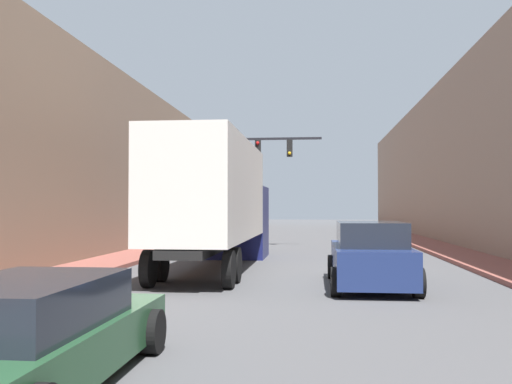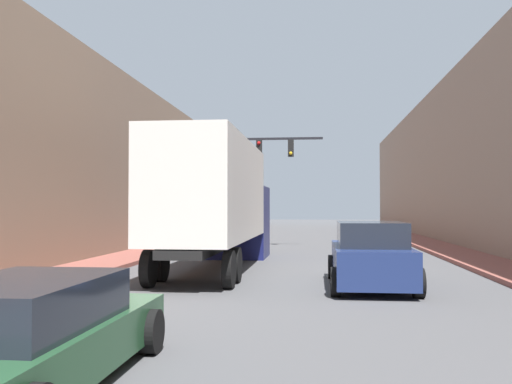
{
  "view_description": "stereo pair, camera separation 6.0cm",
  "coord_description": "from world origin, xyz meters",
  "px_view_note": "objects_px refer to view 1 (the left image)",
  "views": [
    {
      "loc": [
        0.75,
        2.48,
        2.12
      ],
      "look_at": [
        -0.77,
        16.93,
        2.51
      ],
      "focal_mm": 40.0,
      "sensor_mm": 36.0,
      "label": 1
    },
    {
      "loc": [
        0.81,
        2.49,
        2.12
      ],
      "look_at": [
        -0.77,
        16.93,
        2.51
      ],
      "focal_mm": 40.0,
      "sensor_mm": 36.0,
      "label": 2
    }
  ],
  "objects_px": {
    "semi_truck": "(219,201)",
    "suv_car": "(370,256)",
    "sedan_car": "(32,336)",
    "traffic_signal_gantry": "(230,165)"
  },
  "relations": [
    {
      "from": "semi_truck",
      "to": "sedan_car",
      "type": "xyz_separation_m",
      "value": [
        0.05,
        -12.99,
        -1.69
      ]
    },
    {
      "from": "semi_truck",
      "to": "sedan_car",
      "type": "relative_size",
      "value": 2.49
    },
    {
      "from": "suv_car",
      "to": "traffic_signal_gantry",
      "type": "distance_m",
      "value": 16.12
    },
    {
      "from": "suv_car",
      "to": "traffic_signal_gantry",
      "type": "xyz_separation_m",
      "value": [
        -5.94,
        14.56,
        3.52
      ]
    },
    {
      "from": "semi_truck",
      "to": "sedan_car",
      "type": "bearing_deg",
      "value": -89.79
    },
    {
      "from": "sedan_car",
      "to": "semi_truck",
      "type": "bearing_deg",
      "value": 90.21
    },
    {
      "from": "semi_truck",
      "to": "traffic_signal_gantry",
      "type": "relative_size",
      "value": 1.75
    },
    {
      "from": "semi_truck",
      "to": "suv_car",
      "type": "distance_m",
      "value": 6.35
    },
    {
      "from": "semi_truck",
      "to": "traffic_signal_gantry",
      "type": "distance_m",
      "value": 10.87
    },
    {
      "from": "traffic_signal_gantry",
      "to": "suv_car",
      "type": "bearing_deg",
      "value": -67.79
    }
  ]
}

